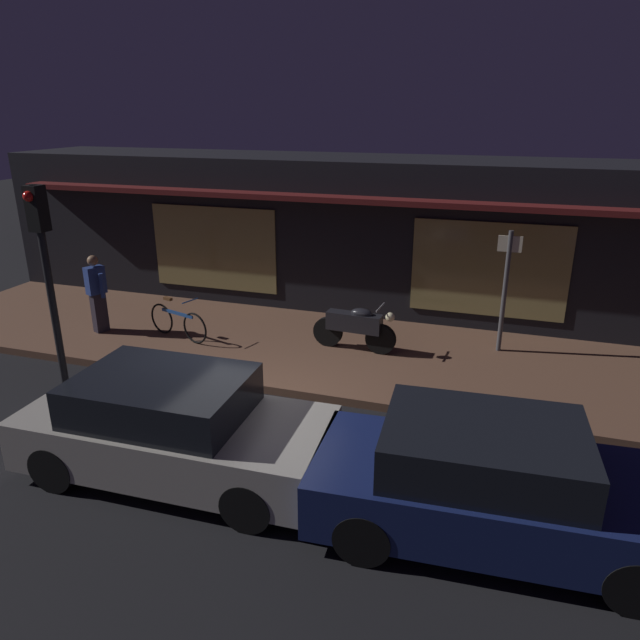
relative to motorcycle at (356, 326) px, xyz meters
name	(u,v)px	position (x,y,z in m)	size (l,w,h in m)	color
ground_plane	(254,424)	(-0.85, -3.07, -0.65)	(60.00, 60.00, 0.00)	black
sidewalk_slab	(314,349)	(-0.85, -0.07, -0.57)	(18.00, 4.00, 0.15)	brown
storefront_building	(358,233)	(-0.85, 3.32, 1.16)	(18.00, 3.30, 3.60)	black
motorcycle	(356,326)	(0.00, 0.00, 0.00)	(1.70, 0.55, 0.97)	black
bicycle_parked	(178,322)	(-3.67, -0.54, -0.14)	(1.60, 0.59, 0.91)	black
person_photographer	(97,292)	(-5.48, -0.69, 0.38)	(0.59, 0.44, 1.67)	#28232D
sign_post	(505,285)	(2.72, 0.85, 0.86)	(0.44, 0.09, 2.40)	#47474C
traffic_light_pole	(45,258)	(-4.21, -3.29, 1.83)	(0.24, 0.33, 3.60)	black
parked_car_near	(172,427)	(-1.32, -4.59, 0.06)	(4.14, 1.87, 1.42)	black
parked_car_far	(490,483)	(2.76, -4.57, 0.06)	(4.20, 2.00, 1.42)	black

